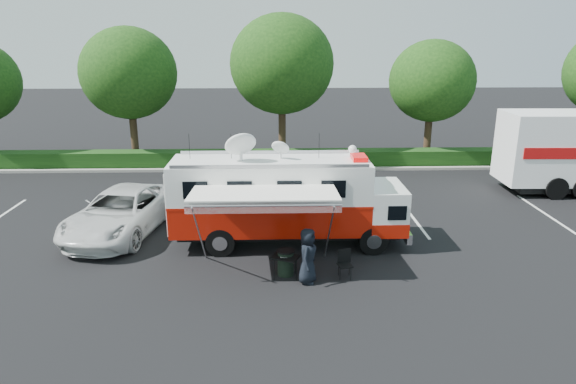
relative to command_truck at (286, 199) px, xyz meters
name	(u,v)px	position (x,y,z in m)	size (l,w,h in m)	color
ground_plane	(288,244)	(0.08, 0.00, -1.78)	(120.00, 120.00, 0.00)	black
back_border	(301,81)	(1.22, 12.90, 3.22)	(60.00, 6.14, 8.87)	#9E998E
stall_lines	(275,217)	(-0.42, 3.00, -1.78)	(24.12, 5.50, 0.01)	silver
command_truck	(286,199)	(0.00, 0.00, 0.00)	(8.68, 2.39, 4.17)	black
awning	(264,196)	(-0.78, -2.48, 0.90)	(4.74, 2.46, 2.86)	white
white_suv	(123,233)	(-6.52, 1.33, -1.78)	(2.88, 6.25, 1.74)	silver
person	(307,282)	(0.59, -3.18, -1.78)	(0.89, 0.58, 1.82)	black
folding_table	(285,258)	(-0.11, -2.78, -1.11)	(1.02, 0.89, 0.73)	black
folding_chair	(345,261)	(1.83, -2.80, -1.24)	(0.52, 0.54, 0.92)	black
trash_bin	(286,262)	(-0.09, -2.62, -1.35)	(0.58, 0.58, 0.86)	black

